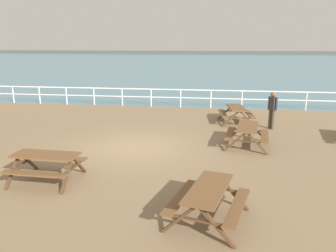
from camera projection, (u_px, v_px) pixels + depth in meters
name	position (u px, v px, depth m)	size (l,w,h in m)	color
ground_plane	(136.00, 149.00, 12.21)	(30.00, 24.00, 0.20)	#846B4C
sea_band	(199.00, 62.00, 62.81)	(142.00, 90.00, 0.01)	teal
distant_shoreline	(205.00, 54.00, 104.08)	(142.00, 6.00, 1.80)	#4C4C47
seaward_railing	(166.00, 95.00, 19.44)	(23.07, 0.07, 1.08)	white
picnic_table_mid_centre	(208.00, 196.00, 7.01)	(1.90, 2.11, 0.80)	brown
picnic_table_far_right	(46.00, 161.00, 9.08)	(1.85, 1.59, 0.80)	brown
picnic_table_seaward	(236.00, 111.00, 15.61)	(1.71, 1.95, 0.80)	brown
picnic_table_corner	(247.00, 131.00, 12.08)	(1.75, 1.99, 0.80)	brown
visitor	(272.00, 108.00, 14.44)	(0.38, 0.45, 1.66)	#4C4233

